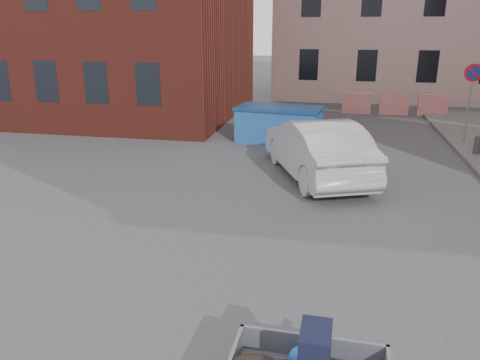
# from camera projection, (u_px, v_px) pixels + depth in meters

# --- Properties ---
(ground) EXTENTS (120.00, 120.00, 0.00)m
(ground) POSITION_uv_depth(u_px,v_px,m) (242.00, 249.00, 8.72)
(ground) COLOR #38383A
(ground) RESTS_ON ground
(far_building) EXTENTS (6.00, 6.00, 8.00)m
(far_building) POSITION_uv_depth(u_px,v_px,m) (17.00, 25.00, 31.74)
(far_building) COLOR maroon
(far_building) RESTS_ON ground
(no_parking_sign) EXTENTS (0.60, 0.09, 2.65)m
(no_parking_sign) POSITION_uv_depth(u_px,v_px,m) (472.00, 86.00, 15.77)
(no_parking_sign) COLOR gray
(no_parking_sign) RESTS_ON sidewalk
(barriers) EXTENTS (4.70, 0.18, 1.00)m
(barriers) POSITION_uv_depth(u_px,v_px,m) (394.00, 104.00, 21.72)
(barriers) COLOR red
(barriers) RESTS_ON ground
(dumpster) EXTENTS (3.16, 1.93, 1.25)m
(dumpster) POSITION_uv_depth(u_px,v_px,m) (279.00, 124.00, 16.65)
(dumpster) COLOR #1E4F92
(dumpster) RESTS_ON ground
(silver_car) EXTENTS (3.42, 5.14, 1.60)m
(silver_car) POSITION_uv_depth(u_px,v_px,m) (316.00, 148.00, 12.69)
(silver_car) COLOR #A5A8AC
(silver_car) RESTS_ON ground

